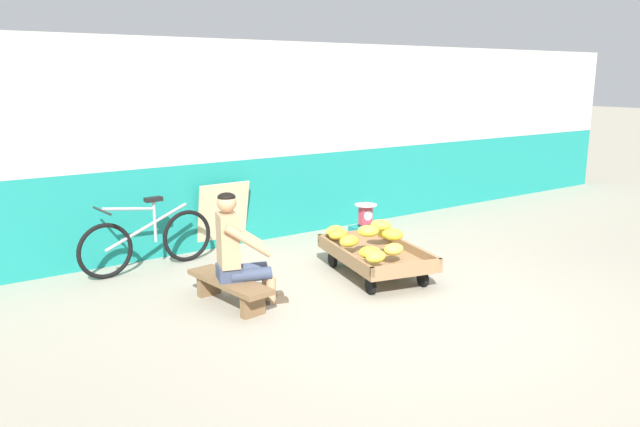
{
  "coord_description": "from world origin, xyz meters",
  "views": [
    {
      "loc": [
        -3.88,
        -3.99,
        2.23
      ],
      "look_at": [
        -0.12,
        1.36,
        0.75
      ],
      "focal_mm": 34.24,
      "sensor_mm": 36.0,
      "label": 1
    }
  ],
  "objects": [
    {
      "name": "low_bench",
      "position": [
        -1.32,
        1.21,
        0.2
      ],
      "size": [
        0.43,
        1.13,
        0.27
      ],
      "color": "brown",
      "rests_on": "ground"
    },
    {
      "name": "banana_cart",
      "position": [
        0.44,
        1.06,
        0.24
      ],
      "size": [
        1.14,
        1.59,
        0.36
      ],
      "color": "#8E6B47",
      "rests_on": "ground"
    },
    {
      "name": "plastic_crate",
      "position": [
        1.09,
        2.04,
        0.15
      ],
      "size": [
        0.36,
        0.28,
        0.3
      ],
      "color": "#19847F",
      "rests_on": "ground"
    },
    {
      "name": "sign_board",
      "position": [
        -0.44,
        3.11,
        0.44
      ],
      "size": [
        0.7,
        0.21,
        0.89
      ],
      "color": "#C6B289",
      "rests_on": "ground"
    },
    {
      "name": "back_wall",
      "position": [
        0.0,
        3.32,
        1.34
      ],
      "size": [
        16.0,
        0.3,
        2.69
      ],
      "color": "#19847A",
      "rests_on": "ground"
    },
    {
      "name": "bicycle_near_left",
      "position": [
        -1.58,
        2.79,
        0.35
      ],
      "size": [
        1.66,
        0.48,
        0.86
      ],
      "color": "black",
      "rests_on": "ground"
    },
    {
      "name": "weighing_scale",
      "position": [
        1.09,
        2.04,
        0.45
      ],
      "size": [
        0.3,
        0.3,
        0.29
      ],
      "color": "#28282D",
      "rests_on": "plastic_crate"
    },
    {
      "name": "vendor_seated",
      "position": [
        -1.24,
        1.18,
        0.57
      ],
      "size": [
        0.73,
        0.59,
        1.14
      ],
      "color": "tan",
      "rests_on": "ground"
    },
    {
      "name": "ground_plane",
      "position": [
        0.0,
        0.0,
        0.0
      ],
      "size": [
        80.0,
        80.0,
        0.0
      ],
      "primitive_type": "plane",
      "color": "gray"
    },
    {
      "name": "banana_pile",
      "position": [
        0.33,
        1.06,
        0.46
      ],
      "size": [
        1.03,
        1.32,
        0.26
      ],
      "color": "yellow",
      "rests_on": "banana_cart"
    }
  ]
}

